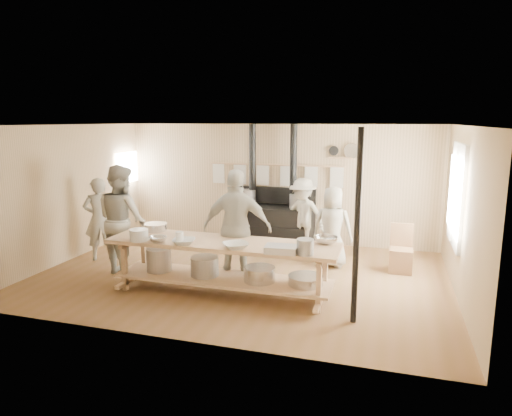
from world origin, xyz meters
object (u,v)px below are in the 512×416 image
(cook_far_left, at_px, (100,219))
(roasting_pan, at_px, (281,249))
(stove, at_px, (272,221))
(cook_by_window, at_px, (303,216))
(chair, at_px, (400,258))
(cook_right, at_px, (237,228))
(cook_left, at_px, (122,220))
(prep_table, at_px, (222,262))
(cook_center, at_px, (332,227))

(cook_far_left, relative_size, roasting_pan, 3.62)
(stove, xyz_separation_m, cook_by_window, (0.75, -0.38, 0.25))
(cook_far_left, relative_size, cook_by_window, 1.05)
(chair, bearing_deg, roasting_pan, -126.44)
(roasting_pan, bearing_deg, stove, 106.90)
(cook_right, xyz_separation_m, chair, (2.58, 1.47, -0.71))
(cook_far_left, height_order, cook_left, cook_left)
(cook_left, bearing_deg, roasting_pan, -166.53)
(cook_right, bearing_deg, prep_table, 69.62)
(cook_center, distance_m, cook_by_window, 1.04)
(cook_center, bearing_deg, cook_left, 26.39)
(cook_far_left, xyz_separation_m, cook_right, (3.01, -0.57, 0.15))
(cook_by_window, bearing_deg, cook_center, -32.37)
(cook_left, relative_size, cook_center, 1.29)
(cook_left, height_order, chair, cook_left)
(cook_right, xyz_separation_m, cook_by_window, (0.65, 2.19, -0.19))
(cook_far_left, height_order, cook_center, cook_far_left)
(cook_right, distance_m, chair, 3.06)
(cook_left, height_order, cook_right, cook_left)
(prep_table, distance_m, cook_by_window, 2.75)
(cook_right, relative_size, chair, 2.24)
(cook_left, distance_m, cook_center, 3.78)
(cook_by_window, relative_size, roasting_pan, 3.44)
(cook_center, bearing_deg, stove, -33.83)
(cook_far_left, bearing_deg, cook_by_window, 170.75)
(chair, bearing_deg, stove, 157.79)
(cook_left, relative_size, cook_right, 1.01)
(stove, relative_size, chair, 3.03)
(prep_table, xyz_separation_m, cook_by_window, (0.76, 2.63, 0.25))
(prep_table, xyz_separation_m, roasting_pan, (1.02, -0.33, 0.38))
(roasting_pan, bearing_deg, prep_table, 162.06)
(chair, bearing_deg, cook_by_window, 159.69)
(stove, distance_m, chair, 2.91)
(cook_far_left, bearing_deg, roasting_pan, 127.97)
(stove, xyz_separation_m, prep_table, (-0.00, -3.02, -0.00))
(cook_right, height_order, roasting_pan, cook_right)
(cook_far_left, relative_size, cook_left, 0.84)
(roasting_pan, bearing_deg, cook_center, 78.69)
(prep_table, bearing_deg, cook_center, 52.01)
(cook_right, distance_m, cook_by_window, 2.30)
(prep_table, bearing_deg, cook_by_window, 73.98)
(cook_by_window, bearing_deg, chair, -5.39)
(cook_center, xyz_separation_m, chair, (1.23, 0.05, -0.50))
(cook_left, bearing_deg, cook_center, -130.13)
(cook_far_left, xyz_separation_m, chair, (5.59, 0.90, -0.55))
(stove, distance_m, cook_far_left, 3.54)
(prep_table, bearing_deg, chair, 35.48)
(cook_far_left, bearing_deg, cook_center, 157.96)
(stove, distance_m, cook_right, 2.62)
(cook_by_window, distance_m, chair, 2.12)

